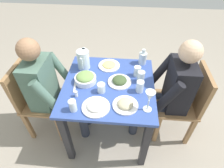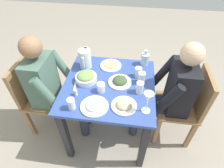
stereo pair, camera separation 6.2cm
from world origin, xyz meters
name	(u,v)px [view 1 (the left image)]	position (x,y,z in m)	size (l,w,h in m)	color
ground_plane	(110,130)	(0.00, 0.00, 0.00)	(8.00, 8.00, 0.00)	gray
dining_table	(109,95)	(0.00, 0.00, 0.60)	(0.82, 0.82, 0.74)	#334C99
chair_near	(35,97)	(0.00, -0.77, 0.49)	(0.40, 0.40, 0.87)	#997047
chair_far	(185,101)	(-0.08, 0.77, 0.49)	(0.40, 0.40, 0.87)	#997047
diner_near	(51,88)	(0.00, -0.56, 0.64)	(0.48, 0.53, 1.16)	#4C6B5B
diner_far	(168,90)	(-0.08, 0.56, 0.64)	(0.48, 0.53, 1.16)	black
water_pitcher	(83,60)	(-0.23, -0.27, 0.83)	(0.16, 0.12, 0.19)	silver
salad_bowl	(85,78)	(-0.02, -0.21, 0.78)	(0.20, 0.20, 0.09)	white
plate_beans	(125,104)	(0.24, 0.16, 0.76)	(0.21, 0.21, 0.05)	white
plate_dolmas	(120,81)	(-0.03, 0.10, 0.76)	(0.21, 0.21, 0.06)	white
plate_fries	(109,65)	(-0.27, -0.02, 0.75)	(0.22, 0.22, 0.04)	white
plate_yoghurt	(96,106)	(0.28, -0.07, 0.76)	(0.23, 0.23, 0.05)	white
water_glass_far_right	(101,88)	(0.10, -0.05, 0.78)	(0.07, 0.07, 0.09)	silver
water_glass_by_pitcher	(140,87)	(0.06, 0.28, 0.79)	(0.07, 0.07, 0.11)	silver
water_glass_far_left	(141,77)	(-0.06, 0.29, 0.79)	(0.07, 0.07, 0.11)	silver
water_glass_near_left	(137,71)	(-0.15, 0.26, 0.79)	(0.07, 0.07, 0.10)	silver
water_glass_near_right	(73,106)	(0.32, -0.25, 0.79)	(0.06, 0.06, 0.10)	silver
wine_glass	(150,97)	(0.27, 0.33, 0.88)	(0.08, 0.08, 0.20)	silver
oil_carafe	(143,59)	(-0.35, 0.31, 0.79)	(0.08, 0.08, 0.16)	silver
salt_shaker	(76,94)	(0.17, -0.26, 0.77)	(0.03, 0.03, 0.05)	white
fork_near	(140,81)	(-0.07, 0.28, 0.74)	(0.17, 0.03, 0.01)	silver
knife_near	(75,85)	(0.05, -0.30, 0.74)	(0.18, 0.02, 0.01)	silver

